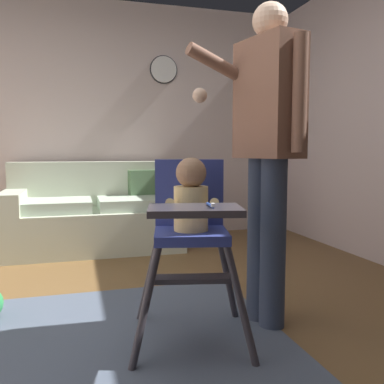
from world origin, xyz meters
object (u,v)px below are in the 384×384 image
Objects in this scene: couch at (95,215)px; adult_standing at (267,146)px; high_chair at (191,215)px; wall_clock at (164,70)px.

couch is 2.39m from adult_standing.
high_chair is 0.58m from adult_standing.
high_chair reaches higher than couch.
adult_standing is (0.46, 0.10, 0.35)m from high_chair.
couch is 1.78× the size of high_chair.
high_chair is 0.54× the size of adult_standing.
high_chair is at bearing -99.07° from wall_clock.
couch is 0.96× the size of adult_standing.
couch is 2.28m from high_chair.
wall_clock reaches higher than high_chair.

